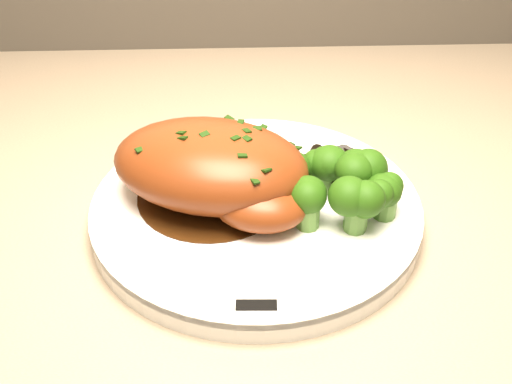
{
  "coord_description": "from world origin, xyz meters",
  "views": [
    {
      "loc": [
        0.11,
        1.19,
        1.19
      ],
      "look_at": [
        0.13,
        1.62,
        0.88
      ],
      "focal_mm": 45.0,
      "sensor_mm": 36.0,
      "label": 1
    }
  ],
  "objects": [
    {
      "name": "plate",
      "position": [
        0.13,
        1.62,
        0.86
      ],
      "size": [
        0.28,
        0.28,
        0.02
      ],
      "primitive_type": "cylinder",
      "rotation": [
        0.0,
        0.0,
        0.01
      ],
      "color": "white",
      "rests_on": "counter"
    },
    {
      "name": "rim_accent_0",
      "position": [
        0.23,
        1.67,
        0.87
      ],
      "size": [
        0.02,
        0.03,
        0.0
      ],
      "primitive_type": "cube",
      "rotation": [
        0.0,
        0.0,
        2.06
      ],
      "color": "black",
      "rests_on": "plate"
    },
    {
      "name": "rim_accent_1",
      "position": [
        0.03,
        1.68,
        0.87
      ],
      "size": [
        0.02,
        0.03,
        0.0
      ],
      "primitive_type": "cube",
      "rotation": [
        0.0,
        0.0,
        4.15
      ],
      "color": "black",
      "rests_on": "plate"
    },
    {
      "name": "rim_accent_2",
      "position": [
        0.12,
        1.5,
        0.87
      ],
      "size": [
        0.03,
        0.01,
        0.0
      ],
      "primitive_type": "cube",
      "rotation": [
        0.0,
        0.0,
        6.25
      ],
      "color": "black",
      "rests_on": "plate"
    },
    {
      "name": "gravy_pool",
      "position": [
        0.09,
        1.63,
        0.87
      ],
      "size": [
        0.13,
        0.13,
        0.0
      ],
      "primitive_type": "cylinder",
      "color": "#341B09",
      "rests_on": "plate"
    },
    {
      "name": "chicken_breast",
      "position": [
        0.1,
        1.62,
        0.9
      ],
      "size": [
        0.19,
        0.15,
        0.06
      ],
      "rotation": [
        0.0,
        0.0,
        -0.28
      ],
      "color": "brown",
      "rests_on": "plate"
    },
    {
      "name": "mushroom_pile",
      "position": [
        0.18,
        1.66,
        0.88
      ],
      "size": [
        0.08,
        0.06,
        0.02
      ],
      "color": "black",
      "rests_on": "plate"
    },
    {
      "name": "broccoli_florets",
      "position": [
        0.19,
        1.6,
        0.9
      ],
      "size": [
        0.11,
        0.08,
        0.04
      ],
      "rotation": [
        0.0,
        0.0,
        -0.24
      ],
      "color": "#5B8C3B",
      "rests_on": "plate"
    }
  ]
}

